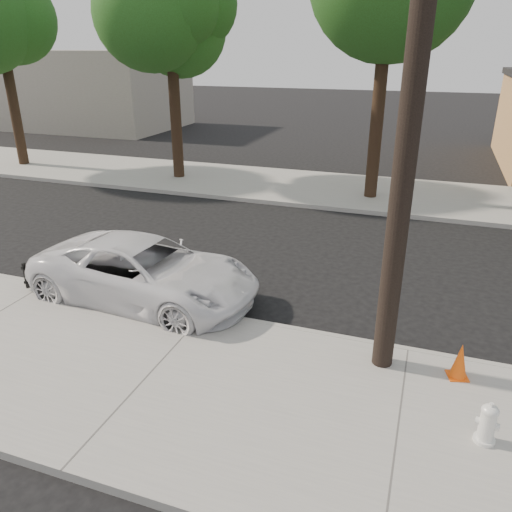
# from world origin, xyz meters

# --- Properties ---
(ground) EXTENTS (120.00, 120.00, 0.00)m
(ground) POSITION_xyz_m (0.00, 0.00, 0.00)
(ground) COLOR black
(ground) RESTS_ON ground
(near_sidewalk) EXTENTS (90.00, 4.40, 0.15)m
(near_sidewalk) POSITION_xyz_m (0.00, -4.30, 0.07)
(near_sidewalk) COLOR gray
(near_sidewalk) RESTS_ON ground
(far_sidewalk) EXTENTS (90.00, 5.00, 0.15)m
(far_sidewalk) POSITION_xyz_m (0.00, 8.50, 0.07)
(far_sidewalk) COLOR gray
(far_sidewalk) RESTS_ON ground
(curb_near) EXTENTS (90.00, 0.12, 0.16)m
(curb_near) POSITION_xyz_m (0.00, -2.10, 0.07)
(curb_near) COLOR #9E9B93
(curb_near) RESTS_ON ground
(building_far) EXTENTS (14.00, 8.00, 5.00)m
(building_far) POSITION_xyz_m (-20.00, 20.00, 2.50)
(building_far) COLOR gray
(building_far) RESTS_ON ground
(utility_pole) EXTENTS (1.40, 0.34, 9.00)m
(utility_pole) POSITION_xyz_m (3.60, -2.70, 4.70)
(utility_pole) COLOR black
(utility_pole) RESTS_ON near_sidewalk
(tree_b) EXTENTS (4.34, 4.20, 8.45)m
(tree_b) POSITION_xyz_m (-5.81, 8.06, 6.15)
(tree_b) COLOR black
(tree_b) RESTS_ON far_sidewalk
(police_cruiser) EXTENTS (5.15, 2.64, 1.39)m
(police_cruiser) POSITION_xyz_m (-1.55, -1.80, 0.70)
(police_cruiser) COLOR white
(police_cruiser) RESTS_ON ground
(fire_hydrant) EXTENTS (0.32, 0.29, 0.60)m
(fire_hydrant) POSITION_xyz_m (5.14, -4.12, 0.44)
(fire_hydrant) COLOR white
(fire_hydrant) RESTS_ON near_sidewalk
(traffic_cone) EXTENTS (0.39, 0.39, 0.62)m
(traffic_cone) POSITION_xyz_m (4.82, -2.69, 0.45)
(traffic_cone) COLOR #FF590D
(traffic_cone) RESTS_ON near_sidewalk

